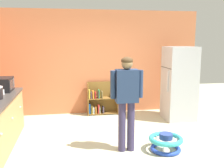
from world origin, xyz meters
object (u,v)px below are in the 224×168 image
at_px(bookshelf, 100,100).
at_px(standing_person, 127,96).
at_px(microwave, 3,84).
at_px(white_cup, 2,92).
at_px(baby_walker, 166,142).
at_px(refrigerator, 179,83).

bearing_deg(bookshelf, standing_person, -85.89).
xyz_separation_m(standing_person, microwave, (-2.31, 1.27, 0.04)).
relative_size(microwave, white_cup, 5.05).
bearing_deg(microwave, bookshelf, 26.55).
height_order(standing_person, white_cup, standing_person).
bearing_deg(baby_walker, microwave, 154.99).
xyz_separation_m(standing_person, baby_walker, (0.69, -0.13, -0.84)).
height_order(baby_walker, white_cup, white_cup).
bearing_deg(baby_walker, bookshelf, 109.07).
bearing_deg(baby_walker, standing_person, 169.17).
height_order(bookshelf, white_cup, white_cup).
bearing_deg(baby_walker, white_cup, 160.14).
xyz_separation_m(baby_walker, white_cup, (-2.93, 1.06, 0.79)).
bearing_deg(refrigerator, microwave, -175.28).
relative_size(bookshelf, white_cup, 8.95).
relative_size(refrigerator, baby_walker, 2.95).
bearing_deg(baby_walker, refrigerator, 60.06).
bearing_deg(refrigerator, baby_walker, -119.94).
bearing_deg(standing_person, white_cup, 157.56).
xyz_separation_m(bookshelf, baby_walker, (0.85, -2.47, -0.20)).
relative_size(refrigerator, microwave, 3.71).
height_order(refrigerator, standing_person, refrigerator).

